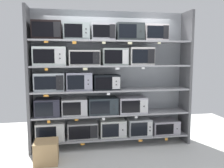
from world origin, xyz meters
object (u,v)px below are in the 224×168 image
microwave_7 (103,105)px  microwave_0 (51,131)px  microwave_2 (113,128)px  microwave_5 (48,107)px  microwave_6 (74,106)px  microwave_4 (164,126)px  microwave_1 (83,130)px  shipping_carton (46,152)px  microwave_11 (106,82)px  microwave_19 (129,32)px  microwave_9 (50,82)px  microwave_16 (47,31)px  microwave_3 (138,126)px  microwave_8 (132,104)px  microwave_10 (79,81)px  microwave_13 (84,58)px  microwave_15 (140,56)px  microwave_14 (114,57)px  microwave_20 (155,33)px  microwave_12 (50,56)px  microwave_17 (76,32)px  microwave_18 (103,32)px

microwave_7 → microwave_0: bearing=180.0°
microwave_2 → microwave_5: bearing=180.0°
microwave_0 → microwave_6: microwave_6 is taller
microwave_4 → microwave_1: bearing=-180.0°
shipping_carton → microwave_4: bearing=13.8°
microwave_11 → microwave_19: 1.04m
microwave_11 → microwave_2: bearing=-0.0°
microwave_5 → microwave_9: 0.47m
microwave_9 → microwave_0: bearing=-178.3°
microwave_9 → microwave_16: 0.92m
microwave_2 → microwave_19: (0.31, 0.00, 1.84)m
microwave_3 → microwave_5: size_ratio=1.01×
microwave_2 → microwave_4: bearing=0.0°
microwave_9 → shipping_carton: microwave_9 is taller
microwave_4 → microwave_7: microwave_7 is taller
microwave_5 → microwave_16: (0.03, 0.00, 1.39)m
microwave_6 → microwave_8: bearing=0.0°
microwave_3 → microwave_2: bearing=180.0°
microwave_10 → microwave_19: bearing=0.0°
microwave_16 → microwave_19: bearing=0.0°
microwave_11 → microwave_13: size_ratio=0.86×
microwave_15 → microwave_19: bearing=-180.0°
microwave_15 → microwave_16: size_ratio=0.92×
microwave_14 → microwave_16: 1.30m
microwave_16 → shipping_carton: bearing=-92.2°
microwave_13 → shipping_carton: (-0.67, -0.56, -1.53)m
microwave_6 → microwave_11: size_ratio=0.95×
microwave_10 → microwave_11: 0.51m
microwave_9 → microwave_7: bearing=-0.0°
microwave_16 → microwave_20: microwave_16 is taller
microwave_7 → shipping_carton: bearing=-151.0°
microwave_0 → microwave_1: (0.59, -0.00, -0.02)m
microwave_6 → microwave_9: (-0.44, 0.00, 0.47)m
microwave_8 → microwave_20: 1.46m
microwave_10 → microwave_12: 0.69m
microwave_1 → microwave_17: bearing=179.9°
microwave_0 → microwave_15: microwave_15 is taller
microwave_20 → microwave_6: bearing=-180.0°
microwave_0 → microwave_18: bearing=0.0°
microwave_3 → microwave_6: (-1.26, 0.00, 0.45)m
microwave_3 → microwave_5: 1.80m
microwave_3 → microwave_20: (0.30, 0.00, 1.84)m
microwave_8 → microwave_19: (-0.07, -0.00, 1.39)m
microwave_18 → microwave_4: bearing=-0.0°
microwave_1 → microwave_7: 0.61m
microwave_0 → microwave_3: bearing=-0.0°
microwave_4 → microwave_5: size_ratio=1.20×
microwave_5 → microwave_18: bearing=0.0°
microwave_4 → shipping_carton: bearing=-166.2°
microwave_12 → microwave_13: 0.62m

